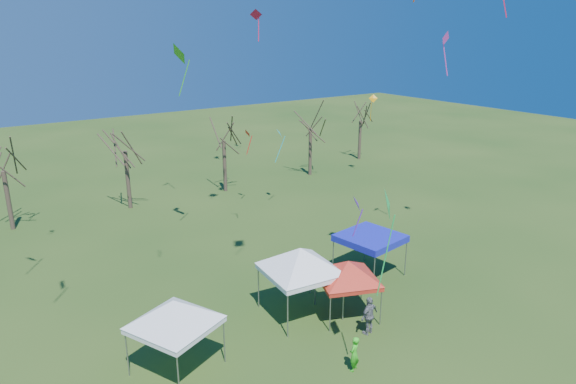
# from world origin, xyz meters

# --- Properties ---
(ground) EXTENTS (140.00, 140.00, 0.00)m
(ground) POSITION_xyz_m (0.00, 0.00, 0.00)
(ground) COLOR #224315
(ground) RESTS_ON ground
(tree_1) EXTENTS (3.42, 3.42, 7.54)m
(tree_1) POSITION_xyz_m (-10.77, 24.65, 5.79)
(tree_1) COLOR #3D2D21
(tree_1) RESTS_ON ground
(tree_2) EXTENTS (3.71, 3.71, 8.18)m
(tree_2) POSITION_xyz_m (-2.37, 24.38, 6.29)
(tree_2) COLOR #3D2D21
(tree_2) RESTS_ON ground
(tree_3) EXTENTS (3.59, 3.59, 7.91)m
(tree_3) POSITION_xyz_m (6.03, 24.04, 6.08)
(tree_3) COLOR #3D2D21
(tree_3) RESTS_ON ground
(tree_4) EXTENTS (3.58, 3.58, 7.89)m
(tree_4) POSITION_xyz_m (15.36, 24.00, 6.06)
(tree_4) COLOR #3D2D21
(tree_4) RESTS_ON ground
(tree_5) EXTENTS (3.39, 3.39, 7.46)m
(tree_5) POSITION_xyz_m (23.72, 26.07, 5.73)
(tree_5) COLOR #3D2D21
(tree_5) RESTS_ON ground
(tent_white_west) EXTENTS (3.92, 3.92, 3.72)m
(tent_white_west) POSITION_xyz_m (-7.51, 3.07, 3.00)
(tent_white_west) COLOR gray
(tent_white_west) RESTS_ON ground
(tent_white_mid) EXTENTS (4.63, 4.63, 4.11)m
(tent_white_mid) POSITION_xyz_m (-0.71, 3.72, 3.32)
(tent_white_mid) COLOR gray
(tent_white_mid) RESTS_ON ground
(tent_red) EXTENTS (3.56, 3.56, 3.38)m
(tent_red) POSITION_xyz_m (1.13, 2.30, 2.73)
(tent_red) COLOR gray
(tent_red) RESTS_ON ground
(tent_blue) EXTENTS (3.57, 3.57, 2.48)m
(tent_blue) POSITION_xyz_m (5.05, 4.85, 2.28)
(tent_blue) COLOR gray
(tent_blue) RESTS_ON ground
(person_green) EXTENTS (0.67, 0.57, 1.55)m
(person_green) POSITION_xyz_m (-1.52, -1.20, 0.78)
(person_green) COLOR green
(person_green) RESTS_ON ground
(person_grey) EXTENTS (1.17, 0.64, 1.89)m
(person_grey) POSITION_xyz_m (0.86, 0.43, 0.95)
(person_grey) COLOR slate
(person_grey) RESTS_ON ground
(kite_22) EXTENTS (0.93, 0.99, 2.60)m
(kite_22) POSITION_xyz_m (7.63, 17.87, 5.88)
(kite_22) COLOR #0DB8C3
(kite_22) RESTS_ON ground
(kite_12) EXTENTS (0.88, 0.83, 2.55)m
(kite_12) POSITION_xyz_m (19.65, 20.14, 7.45)
(kite_12) COLOR orange
(kite_12) RESTS_ON ground
(kite_18) EXTENTS (0.77, 0.72, 1.73)m
(kite_18) POSITION_xyz_m (1.24, 10.57, 14.31)
(kite_18) COLOR red
(kite_18) RESTS_ON ground
(kite_1) EXTENTS (0.78, 0.95, 1.94)m
(kite_1) POSITION_xyz_m (1.09, 1.80, 5.96)
(kite_1) COLOR #6019B3
(kite_1) RESTS_ON ground
(kite_11) EXTENTS (0.84, 1.42, 3.07)m
(kite_11) POSITION_xyz_m (-1.63, 14.47, 12.24)
(kite_11) COLOR green
(kite_11) RESTS_ON ground
(kite_19) EXTENTS (0.52, 0.76, 1.94)m
(kite_19) POSITION_xyz_m (5.58, 19.17, 5.93)
(kite_19) COLOR red
(kite_19) RESTS_ON ground
(kite_17) EXTENTS (0.87, 0.52, 2.59)m
(kite_17) POSITION_xyz_m (11.20, 5.77, 13.05)
(kite_17) COLOR #FF38B6
(kite_17) RESTS_ON ground
(kite_5) EXTENTS (1.12, 1.19, 4.16)m
(kite_5) POSITION_xyz_m (-1.41, -2.48, 7.61)
(kite_5) COLOR green
(kite_5) RESTS_ON ground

